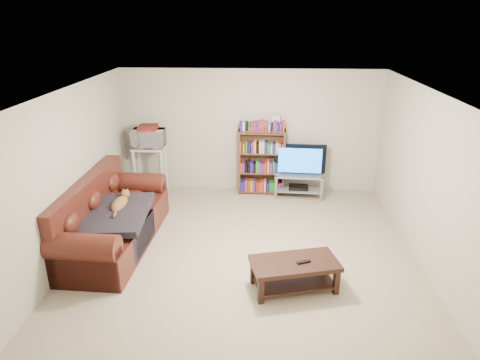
# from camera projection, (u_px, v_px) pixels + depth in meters

# --- Properties ---
(floor) EXTENTS (5.00, 5.00, 0.00)m
(floor) POSITION_uv_depth(u_px,v_px,m) (245.00, 251.00, 6.44)
(floor) COLOR tan
(floor) RESTS_ON ground
(ceiling) EXTENTS (5.00, 5.00, 0.00)m
(ceiling) POSITION_uv_depth(u_px,v_px,m) (246.00, 91.00, 5.57)
(ceiling) COLOR white
(ceiling) RESTS_ON ground
(wall_back) EXTENTS (5.00, 0.00, 5.00)m
(wall_back) POSITION_uv_depth(u_px,v_px,m) (251.00, 132.00, 8.33)
(wall_back) COLOR beige
(wall_back) RESTS_ON ground
(wall_front) EXTENTS (5.00, 0.00, 5.00)m
(wall_front) POSITION_uv_depth(u_px,v_px,m) (234.00, 281.00, 3.68)
(wall_front) COLOR beige
(wall_front) RESTS_ON ground
(wall_left) EXTENTS (0.00, 5.00, 5.00)m
(wall_left) POSITION_uv_depth(u_px,v_px,m) (72.00, 174.00, 6.12)
(wall_left) COLOR beige
(wall_left) RESTS_ON ground
(wall_right) EXTENTS (0.00, 5.00, 5.00)m
(wall_right) POSITION_uv_depth(u_px,v_px,m) (427.00, 181.00, 5.89)
(wall_right) COLOR beige
(wall_right) RESTS_ON ground
(sofa) EXTENTS (1.16, 2.50, 1.05)m
(sofa) POSITION_uv_depth(u_px,v_px,m) (108.00, 223.00, 6.53)
(sofa) COLOR #4A1B13
(sofa) RESTS_ON floor
(blanket) EXTENTS (1.00, 1.26, 0.20)m
(blanket) POSITION_uv_depth(u_px,v_px,m) (114.00, 214.00, 6.27)
(blanket) COLOR black
(blanket) RESTS_ON sofa
(cat) EXTENTS (0.30, 0.68, 0.20)m
(cat) POSITION_uv_depth(u_px,v_px,m) (119.00, 204.00, 6.46)
(cat) COLOR brown
(cat) RESTS_ON sofa
(coffee_table) EXTENTS (1.21, 0.80, 0.40)m
(coffee_table) POSITION_uv_depth(u_px,v_px,m) (294.00, 270.00, 5.49)
(coffee_table) COLOR black
(coffee_table) RESTS_ON floor
(remote) EXTENTS (0.19, 0.12, 0.02)m
(remote) POSITION_uv_depth(u_px,v_px,m) (304.00, 262.00, 5.41)
(remote) COLOR black
(remote) RESTS_ON coffee_table
(tv_stand) EXTENTS (0.95, 0.47, 0.46)m
(tv_stand) POSITION_uv_depth(u_px,v_px,m) (299.00, 181.00, 8.28)
(tv_stand) COLOR #999EA3
(tv_stand) RESTS_ON floor
(television) EXTENTS (1.00, 0.19, 0.57)m
(television) POSITION_uv_depth(u_px,v_px,m) (300.00, 160.00, 8.12)
(television) COLOR black
(television) RESTS_ON tv_stand
(dvd_player) EXTENTS (0.39, 0.28, 0.06)m
(dvd_player) POSITION_uv_depth(u_px,v_px,m) (298.00, 187.00, 8.32)
(dvd_player) COLOR black
(dvd_player) RESTS_ON tv_stand
(bookshelf) EXTENTS (0.90, 0.29, 1.29)m
(bookshelf) POSITION_uv_depth(u_px,v_px,m) (262.00, 161.00, 8.33)
(bookshelf) COLOR #53321C
(bookshelf) RESTS_ON floor
(shelf_clutter) EXTENTS (0.66, 0.20, 0.28)m
(shelf_clutter) POSITION_uv_depth(u_px,v_px,m) (267.00, 124.00, 8.07)
(shelf_clutter) COLOR silver
(shelf_clutter) RESTS_ON bookshelf
(microwave_stand) EXTENTS (0.62, 0.46, 0.98)m
(microwave_stand) POSITION_uv_depth(u_px,v_px,m) (150.00, 164.00, 8.27)
(microwave_stand) COLOR silver
(microwave_stand) RESTS_ON floor
(microwave) EXTENTS (0.61, 0.42, 0.33)m
(microwave) POSITION_uv_depth(u_px,v_px,m) (148.00, 138.00, 8.08)
(microwave) COLOR silver
(microwave) RESTS_ON microwave_stand
(game_boxes) EXTENTS (0.36, 0.32, 0.05)m
(game_boxes) POSITION_uv_depth(u_px,v_px,m) (147.00, 128.00, 8.01)
(game_boxes) COLOR maroon
(game_boxes) RESTS_ON microwave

